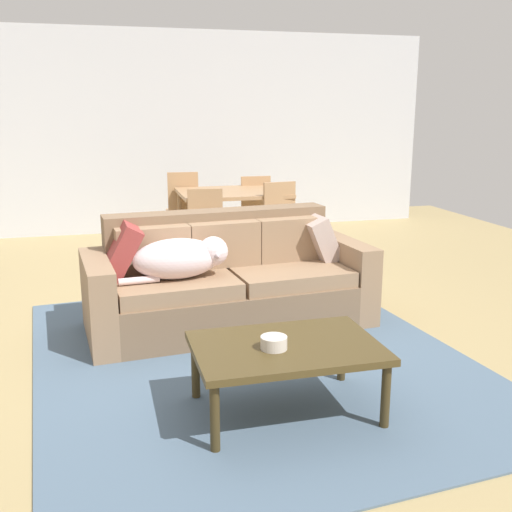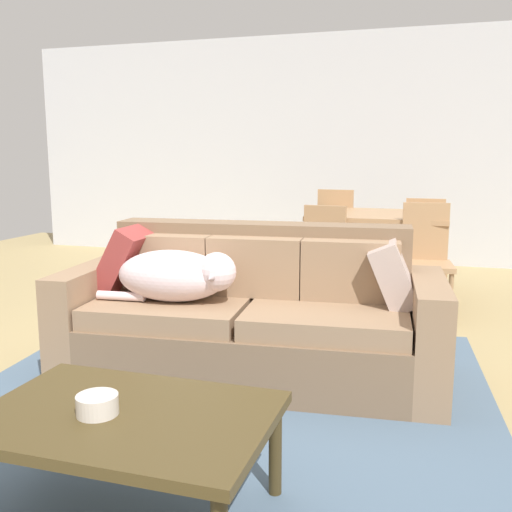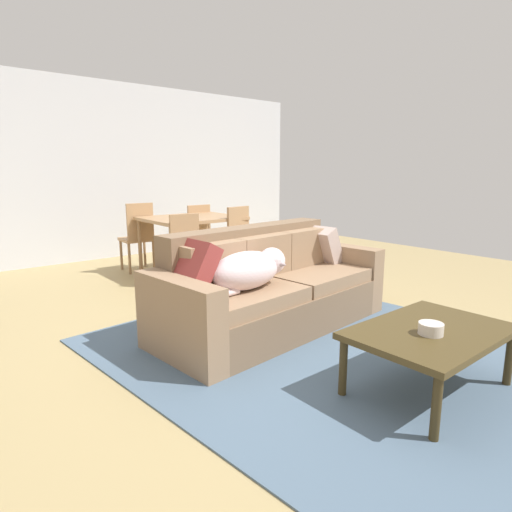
{
  "view_description": "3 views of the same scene",
  "coord_description": "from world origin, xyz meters",
  "px_view_note": "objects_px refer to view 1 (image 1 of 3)",
  "views": [
    {
      "loc": [
        -0.68,
        -4.43,
        1.67
      ],
      "look_at": [
        0.5,
        0.03,
        0.53
      ],
      "focal_mm": 42.2,
      "sensor_mm": 36.0,
      "label": 1
    },
    {
      "loc": [
        1.27,
        -3.19,
        1.3
      ],
      "look_at": [
        0.33,
        -0.16,
        0.74
      ],
      "focal_mm": 41.23,
      "sensor_mm": 36.0,
      "label": 2
    },
    {
      "loc": [
        -2.15,
        -2.73,
        1.37
      ],
      "look_at": [
        0.08,
        -0.03,
        0.67
      ],
      "focal_mm": 30.19,
      "sensor_mm": 36.0,
      "label": 3
    }
  ],
  "objects_px": {
    "dog_on_left_cushion": "(182,258)",
    "dining_chair_near_left": "(206,228)",
    "dining_table": "(232,197)",
    "dining_chair_near_right": "(283,222)",
    "throw_pillow_by_left_arm": "(121,251)",
    "couch": "(228,283)",
    "bowl_on_coffee_table": "(274,343)",
    "throw_pillow_by_right_arm": "(319,239)",
    "dining_chair_far_right": "(254,207)",
    "dining_chair_far_left": "(183,207)",
    "coffee_table": "(286,352)"
  },
  "relations": [
    {
      "from": "dining_table",
      "to": "dining_chair_near_left",
      "type": "relative_size",
      "value": 1.36
    },
    {
      "from": "bowl_on_coffee_table",
      "to": "dining_chair_near_right",
      "type": "bearing_deg",
      "value": 71.86
    },
    {
      "from": "dog_on_left_cushion",
      "to": "bowl_on_coffee_table",
      "type": "distance_m",
      "value": 1.38
    },
    {
      "from": "dining_chair_far_left",
      "to": "dining_table",
      "type": "bearing_deg",
      "value": 132.06
    },
    {
      "from": "throw_pillow_by_right_arm",
      "to": "bowl_on_coffee_table",
      "type": "relative_size",
      "value": 2.52
    },
    {
      "from": "dining_table",
      "to": "dining_chair_near_right",
      "type": "bearing_deg",
      "value": -53.68
    },
    {
      "from": "dining_table",
      "to": "dining_chair_far_right",
      "type": "distance_m",
      "value": 0.7
    },
    {
      "from": "throw_pillow_by_left_arm",
      "to": "dining_chair_far_left",
      "type": "distance_m",
      "value": 2.91
    },
    {
      "from": "dog_on_left_cushion",
      "to": "dining_table",
      "type": "xyz_separation_m",
      "value": [
        0.9,
        2.34,
        0.08
      ]
    },
    {
      "from": "couch",
      "to": "throw_pillow_by_left_arm",
      "type": "bearing_deg",
      "value": 176.32
    },
    {
      "from": "dog_on_left_cushion",
      "to": "throw_pillow_by_left_arm",
      "type": "height_order",
      "value": "throw_pillow_by_left_arm"
    },
    {
      "from": "dining_table",
      "to": "dining_chair_far_left",
      "type": "distance_m",
      "value": 0.8
    },
    {
      "from": "couch",
      "to": "bowl_on_coffee_table",
      "type": "xyz_separation_m",
      "value": [
        -0.07,
        -1.53,
        0.11
      ]
    },
    {
      "from": "dog_on_left_cushion",
      "to": "dining_table",
      "type": "bearing_deg",
      "value": 63.89
    },
    {
      "from": "dog_on_left_cushion",
      "to": "dining_chair_far_left",
      "type": "distance_m",
      "value": 2.98
    },
    {
      "from": "throw_pillow_by_left_arm",
      "to": "bowl_on_coffee_table",
      "type": "height_order",
      "value": "throw_pillow_by_left_arm"
    },
    {
      "from": "dog_on_left_cushion",
      "to": "throw_pillow_by_left_arm",
      "type": "xyz_separation_m",
      "value": [
        -0.43,
        0.18,
        0.04
      ]
    },
    {
      "from": "couch",
      "to": "throw_pillow_by_right_arm",
      "type": "height_order",
      "value": "couch"
    },
    {
      "from": "coffee_table",
      "to": "bowl_on_coffee_table",
      "type": "relative_size",
      "value": 7.04
    },
    {
      "from": "couch",
      "to": "dining_chair_far_right",
      "type": "xyz_separation_m",
      "value": [
        0.91,
        2.68,
        0.15
      ]
    },
    {
      "from": "dining_chair_near_right",
      "to": "couch",
      "type": "bearing_deg",
      "value": -127.91
    },
    {
      "from": "coffee_table",
      "to": "bowl_on_coffee_table",
      "type": "xyz_separation_m",
      "value": [
        -0.08,
        -0.04,
        0.08
      ]
    },
    {
      "from": "bowl_on_coffee_table",
      "to": "throw_pillow_by_right_arm",
      "type": "bearing_deg",
      "value": 62.27
    },
    {
      "from": "throw_pillow_by_left_arm",
      "to": "throw_pillow_by_right_arm",
      "type": "relative_size",
      "value": 1.15
    },
    {
      "from": "dining_chair_near_right",
      "to": "dining_chair_far_right",
      "type": "distance_m",
      "value": 1.12
    },
    {
      "from": "couch",
      "to": "dining_chair_far_right",
      "type": "height_order",
      "value": "dining_chair_far_right"
    },
    {
      "from": "dining_table",
      "to": "dining_chair_far_left",
      "type": "height_order",
      "value": "dining_chair_far_left"
    },
    {
      "from": "throw_pillow_by_left_arm",
      "to": "couch",
      "type": "bearing_deg",
      "value": 1.43
    },
    {
      "from": "dog_on_left_cushion",
      "to": "dining_table",
      "type": "height_order",
      "value": "dining_table"
    },
    {
      "from": "coffee_table",
      "to": "dining_chair_near_left",
      "type": "xyz_separation_m",
      "value": [
        0.1,
        3.02,
        0.12
      ]
    },
    {
      "from": "dog_on_left_cushion",
      "to": "throw_pillow_by_right_arm",
      "type": "height_order",
      "value": "throw_pillow_by_right_arm"
    },
    {
      "from": "dining_chair_far_left",
      "to": "dining_chair_far_right",
      "type": "bearing_deg",
      "value": 179.65
    },
    {
      "from": "dining_table",
      "to": "dining_chair_far_left",
      "type": "bearing_deg",
      "value": 127.64
    },
    {
      "from": "couch",
      "to": "coffee_table",
      "type": "bearing_deg",
      "value": -94.74
    },
    {
      "from": "bowl_on_coffee_table",
      "to": "dining_chair_far_left",
      "type": "distance_m",
      "value": 4.29
    },
    {
      "from": "throw_pillow_by_right_arm",
      "to": "dining_chair_far_right",
      "type": "distance_m",
      "value": 2.57
    },
    {
      "from": "throw_pillow_by_left_arm",
      "to": "coffee_table",
      "type": "distance_m",
      "value": 1.7
    },
    {
      "from": "throw_pillow_by_right_arm",
      "to": "couch",
      "type": "bearing_deg",
      "value": -171.2
    },
    {
      "from": "coffee_table",
      "to": "dining_chair_far_right",
      "type": "relative_size",
      "value": 1.16
    },
    {
      "from": "dog_on_left_cushion",
      "to": "dining_chair_near_right",
      "type": "relative_size",
      "value": 0.88
    },
    {
      "from": "dog_on_left_cushion",
      "to": "dining_chair_near_left",
      "type": "height_order",
      "value": "dining_chair_near_left"
    },
    {
      "from": "dining_table",
      "to": "dining_chair_near_left",
      "type": "xyz_separation_m",
      "value": [
        -0.41,
        -0.61,
        -0.21
      ]
    },
    {
      "from": "dining_table",
      "to": "dining_chair_far_right",
      "type": "xyz_separation_m",
      "value": [
        0.39,
        0.55,
        -0.21
      ]
    },
    {
      "from": "bowl_on_coffee_table",
      "to": "dining_chair_far_right",
      "type": "height_order",
      "value": "dining_chair_far_right"
    },
    {
      "from": "dog_on_left_cushion",
      "to": "bowl_on_coffee_table",
      "type": "height_order",
      "value": "dog_on_left_cushion"
    },
    {
      "from": "dining_chair_near_left",
      "to": "dining_chair_far_right",
      "type": "bearing_deg",
      "value": 61.6
    },
    {
      "from": "couch",
      "to": "throw_pillow_by_left_arm",
      "type": "xyz_separation_m",
      "value": [
        -0.81,
        -0.02,
        0.31
      ]
    },
    {
      "from": "dog_on_left_cushion",
      "to": "dining_chair_far_right",
      "type": "xyz_separation_m",
      "value": [
        1.29,
        2.88,
        -0.13
      ]
    },
    {
      "from": "dining_chair_far_left",
      "to": "dining_chair_far_right",
      "type": "distance_m",
      "value": 0.87
    },
    {
      "from": "throw_pillow_by_left_arm",
      "to": "dining_chair_far_right",
      "type": "height_order",
      "value": "dining_chair_far_right"
    }
  ]
}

